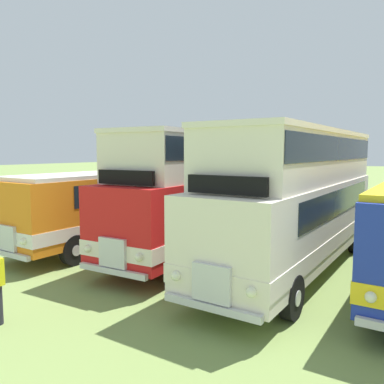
% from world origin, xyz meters
% --- Properties ---
extents(ground_plane, '(200.00, 200.00, 0.00)m').
position_xyz_m(ground_plane, '(0.00, 0.00, 0.00)').
color(ground_plane, '#7A934C').
extents(bus_first_in_row, '(3.16, 11.25, 2.99)m').
position_xyz_m(bus_first_in_row, '(-7.50, 0.42, 1.76)').
color(bus_first_in_row, orange).
rests_on(bus_first_in_row, ground).
extents(bus_second_in_row, '(2.68, 9.79, 4.49)m').
position_xyz_m(bus_second_in_row, '(-3.75, 0.14, 2.47)').
color(bus_second_in_row, red).
rests_on(bus_second_in_row, ground).
extents(bus_third_in_row, '(3.07, 10.79, 4.49)m').
position_xyz_m(bus_third_in_row, '(0.01, -0.24, 2.47)').
color(bus_third_in_row, silver).
rests_on(bus_third_in_row, ground).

